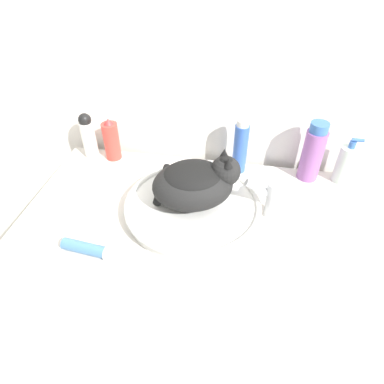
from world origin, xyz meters
name	(u,v)px	position (x,y,z in m)	size (l,w,h in m)	color
wall_back	(214,63)	(0.00, 0.62, 1.20)	(8.00, 0.05, 2.40)	silver
vanity_counter	(196,283)	(0.00, 0.28, 0.42)	(1.11, 0.57, 0.84)	beige
sink_basin	(193,206)	(-0.01, 0.26, 0.86)	(0.44, 0.44, 0.05)	silver
cat	(196,182)	(0.00, 0.27, 0.96)	(0.30, 0.28, 0.17)	black
faucet	(271,197)	(0.23, 0.29, 0.91)	(0.12, 0.05, 0.14)	silver
mouthwash_bottle	(313,152)	(0.37, 0.52, 0.95)	(0.07, 0.07, 0.22)	#93569E
shampoo_bottle_tall	(240,147)	(0.12, 0.52, 0.94)	(0.05, 0.05, 0.21)	#335BB7
soap_pump_bottle	(346,164)	(0.49, 0.52, 0.91)	(0.06, 0.06, 0.18)	silver
spray_bottle_trigger	(111,140)	(-0.37, 0.52, 0.92)	(0.06, 0.06, 0.17)	#DB3D33
lotion_bottle_white	(88,135)	(-0.47, 0.52, 0.93)	(0.05, 0.05, 0.18)	white
cream_tube	(88,249)	(-0.28, 0.04, 0.86)	(0.16, 0.05, 0.04)	#4C7FB2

